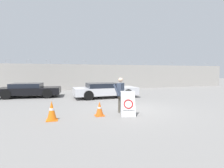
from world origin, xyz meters
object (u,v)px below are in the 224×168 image
Objects in this scene: traffic_cone_mid at (100,109)px; parked_car_rear_sedan at (105,90)px; traffic_cone_near at (52,111)px; security_guard at (120,93)px; barricade_sign at (128,103)px; parked_car_front_coupe at (29,90)px.

parked_car_rear_sedan is at bearing 73.45° from traffic_cone_mid.
traffic_cone_near is at bearing -124.90° from parked_car_rear_sedan.
traffic_cone_near is 6.54m from parked_car_rear_sedan.
parked_car_rear_sedan reaches higher than traffic_cone_near.
traffic_cone_mid is (-1.11, -0.40, -0.59)m from security_guard.
barricade_sign reaches higher than parked_car_front_coupe.
barricade_sign is at bearing -50.79° from parked_car_front_coupe.
traffic_cone_near is (-3.08, -0.58, -0.52)m from security_guard.
parked_car_rear_sedan is (5.49, -1.83, 0.01)m from parked_car_front_coupe.
parked_car_front_coupe is (-5.12, 7.45, 0.03)m from barricade_sign.
security_guard reaches higher than parked_car_front_coupe.
traffic_cone_near is at bearing -167.97° from barricade_sign.
traffic_cone_mid is 8.15m from parked_car_front_coupe.
barricade_sign is 3.19m from traffic_cone_near.
barricade_sign is 9.04m from parked_car_front_coupe.
traffic_cone_mid is (1.97, 0.18, -0.08)m from traffic_cone_near.
barricade_sign is at bearing -95.77° from parked_car_rear_sedan.
parked_car_front_coupe is at bearing 104.82° from traffic_cone_near.
parked_car_front_coupe reaches higher than traffic_cone_near.
traffic_cone_mid is 0.13× the size of parked_car_rear_sedan.
traffic_cone_mid is at bearing -179.94° from barricade_sign.
parked_car_front_coupe reaches higher than traffic_cone_mid.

